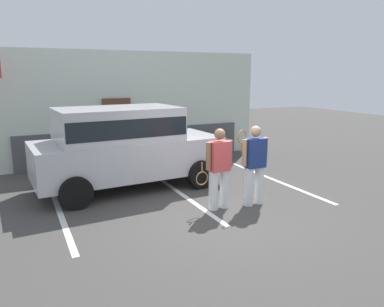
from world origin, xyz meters
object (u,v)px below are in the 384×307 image
Objects in this scene: potted_plant_secondary at (224,147)px; potted_plant_by_porch at (196,146)px; tennis_player_man at (219,168)px; tennis_player_woman at (254,164)px; parked_suv at (124,144)px.

potted_plant_by_porch is at bearing 174.96° from potted_plant_secondary.
tennis_player_man reaches higher than potted_plant_by_porch.
potted_plant_by_porch is 1.04m from potted_plant_secondary.
tennis_player_woman reaches higher than potted_plant_by_porch.
tennis_player_woman reaches higher than potted_plant_secondary.
potted_plant_by_porch is at bearing 29.91° from parked_suv.
tennis_player_woman is 2.46× the size of potted_plant_secondary.
potted_plant_secondary is (4.00, 1.88, -0.75)m from parked_suv.
tennis_player_woman is at bearing -51.53° from parked_suv.
tennis_player_man is 5.00m from potted_plant_secondary.
potted_plant_by_porch is (2.97, 1.97, -0.65)m from parked_suv.
parked_suv reaches higher than tennis_player_man.
tennis_player_woman is (0.83, -0.10, 0.02)m from tennis_player_man.
potted_plant_secondary is (1.79, 4.33, -0.52)m from tennis_player_woman.
parked_suv is at bearing -154.83° from potted_plant_secondary.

